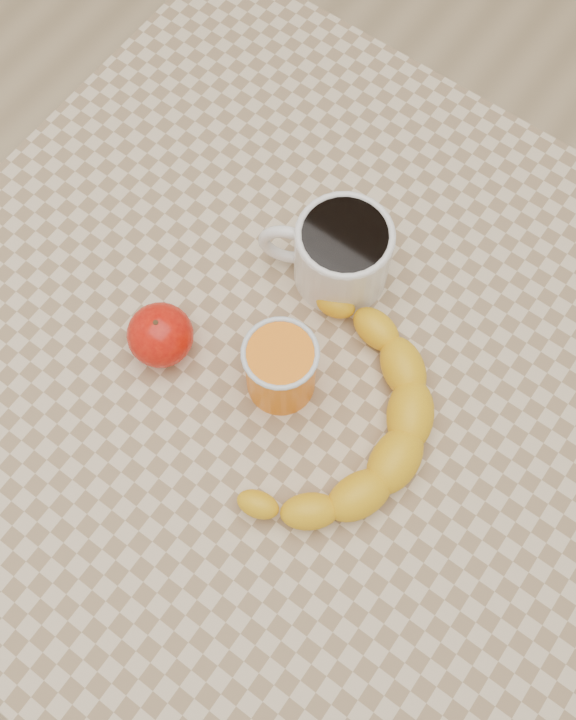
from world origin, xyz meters
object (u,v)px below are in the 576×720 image
Objects in this scene: orange_juice_glass at (281,368)px; apple at (160,335)px; table at (288,395)px; banana at (340,420)px; coffee_mug at (340,252)px.

apple is at bearing -162.47° from orange_juice_glass.
table is 11.23× the size of apple.
banana is (0.07, -0.00, -0.02)m from orange_juice_glass.
orange_juice_glass is at bearing 17.53° from apple.
banana is at bearing -15.98° from table.
orange_juice_glass is (0.02, -0.13, -0.00)m from coffee_mug.
orange_juice_glass is (0.00, -0.02, 0.13)m from table.
banana is at bearing 10.01° from apple.
apple is at bearing -175.50° from banana.
table is at bearing 104.01° from orange_juice_glass.
orange_juice_glass reaches higher than table.
apple reaches higher than banana.
banana is (0.08, -0.02, 0.11)m from table.
orange_juice_glass reaches higher than apple.
coffee_mug is 0.48× the size of banana.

